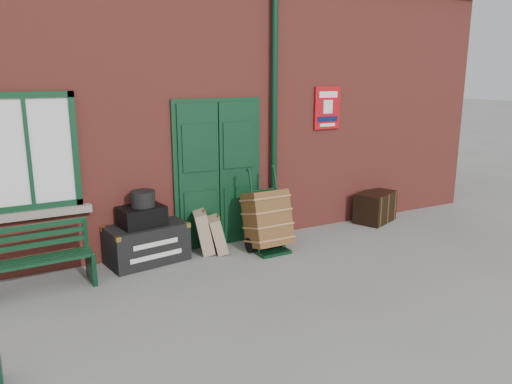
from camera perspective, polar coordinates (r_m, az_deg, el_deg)
ground at (r=6.83m, az=3.21°, el=-9.14°), size 80.00×80.00×0.00m
station_building at (r=9.47m, az=-7.82°, el=10.59°), size 10.30×4.30×4.36m
bench at (r=6.71m, az=-24.08°, el=-6.90°), size 1.38×0.48×0.84m
houdini_trunk at (r=7.25m, az=-12.37°, el=-5.76°), size 1.17×0.76×0.55m
strongbox at (r=7.12m, az=-12.93°, el=-2.70°), size 0.66×0.52×0.27m
hatbox at (r=7.06m, az=-12.80°, el=-0.76°), size 0.37×0.37×0.22m
suitcase_back at (r=7.47m, az=-6.02°, el=-4.54°), size 0.40×0.51×0.64m
suitcase_front at (r=7.46m, az=-4.43°, el=-4.89°), size 0.38×0.46×0.56m
porter_trolley at (r=7.48m, az=1.31°, el=-3.19°), size 0.61×0.66×1.23m
dark_trunk at (r=9.22m, az=13.45°, el=-1.67°), size 0.88×0.74×0.54m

